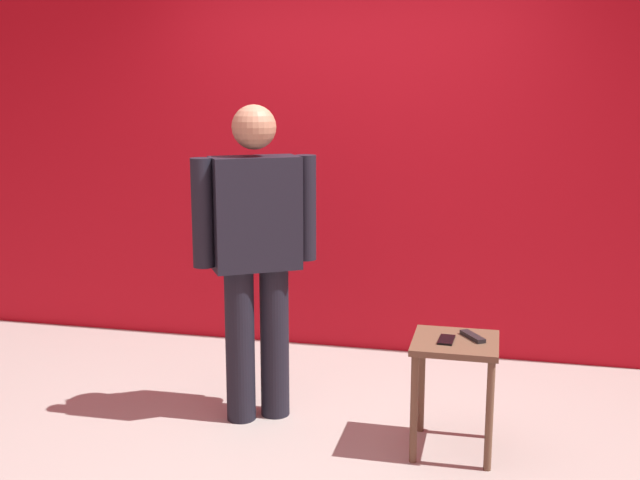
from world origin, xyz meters
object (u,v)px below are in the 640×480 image
standing_person (256,248)px  cell_phone (446,340)px  tv_remote (473,336)px  side_table (455,363)px

standing_person → cell_phone: 1.08m
tv_remote → cell_phone: bearing=175.1°
standing_person → side_table: size_ratio=2.96×
tv_remote → standing_person: bearing=141.0°
standing_person → tv_remote: size_ratio=9.80×
cell_phone → tv_remote: (0.12, 0.06, 0.01)m
standing_person → cell_phone: (1.00, -0.18, -0.37)m
standing_person → side_table: 1.16m
side_table → tv_remote: size_ratio=3.31×
standing_person → side_table: (1.05, -0.16, -0.49)m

